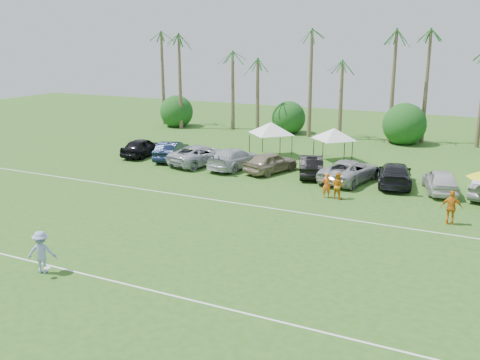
% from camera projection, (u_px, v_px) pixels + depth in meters
% --- Properties ---
extents(ground, '(120.00, 120.00, 0.00)m').
position_uv_depth(ground, '(73.00, 300.00, 20.76)').
color(ground, '#2E5A1B').
rests_on(ground, ground).
extents(field_lines, '(80.00, 12.10, 0.01)m').
position_uv_depth(field_lines, '(183.00, 234.00, 27.70)').
color(field_lines, white).
rests_on(field_lines, ground).
extents(palm_tree_0, '(2.40, 2.40, 8.90)m').
position_uv_depth(palm_tree_0, '(157.00, 59.00, 61.13)').
color(palm_tree_0, brown).
rests_on(palm_tree_0, ground).
extents(palm_tree_1, '(2.40, 2.40, 9.90)m').
position_uv_depth(palm_tree_1, '(194.00, 51.00, 58.78)').
color(palm_tree_1, brown).
rests_on(palm_tree_1, ground).
extents(palm_tree_2, '(2.40, 2.40, 10.90)m').
position_uv_depth(palm_tree_2, '(235.00, 44.00, 56.43)').
color(palm_tree_2, brown).
rests_on(palm_tree_2, ground).
extents(palm_tree_3, '(2.40, 2.40, 11.90)m').
position_uv_depth(palm_tree_3, '(270.00, 35.00, 54.51)').
color(palm_tree_3, brown).
rests_on(palm_tree_3, ground).
extents(palm_tree_4, '(2.40, 2.40, 8.90)m').
position_uv_depth(palm_tree_4, '(306.00, 62.00, 53.48)').
color(palm_tree_4, brown).
rests_on(palm_tree_4, ground).
extents(palm_tree_5, '(2.40, 2.40, 9.90)m').
position_uv_depth(palm_tree_5, '(346.00, 53.00, 51.56)').
color(palm_tree_5, brown).
rests_on(palm_tree_5, ground).
extents(palm_tree_6, '(2.40, 2.40, 10.90)m').
position_uv_depth(palm_tree_6, '(389.00, 44.00, 49.63)').
color(palm_tree_6, brown).
rests_on(palm_tree_6, ground).
extents(palm_tree_7, '(2.40, 2.40, 11.90)m').
position_uv_depth(palm_tree_7, '(435.00, 35.00, 47.72)').
color(palm_tree_7, brown).
rests_on(palm_tree_7, ground).
extents(bush_tree_0, '(4.00, 4.00, 4.00)m').
position_uv_depth(bush_tree_0, '(185.00, 109.00, 62.20)').
color(bush_tree_0, brown).
rests_on(bush_tree_0, ground).
extents(bush_tree_1, '(4.00, 4.00, 4.00)m').
position_uv_depth(bush_tree_1, '(290.00, 116.00, 56.67)').
color(bush_tree_1, brown).
rests_on(bush_tree_1, ground).
extents(bush_tree_2, '(4.00, 4.00, 4.00)m').
position_uv_depth(bush_tree_2, '(406.00, 124.00, 51.57)').
color(bush_tree_2, brown).
rests_on(bush_tree_2, ground).
extents(sideline_player_a, '(0.70, 0.60, 1.61)m').
position_uv_depth(sideline_player_a, '(326.00, 185.00, 33.83)').
color(sideline_player_a, orange).
rests_on(sideline_player_a, ground).
extents(sideline_player_b, '(0.96, 0.82, 1.70)m').
position_uv_depth(sideline_player_b, '(337.00, 186.00, 33.58)').
color(sideline_player_b, orange).
rests_on(sideline_player_b, ground).
extents(sideline_player_c, '(1.18, 0.63, 1.91)m').
position_uv_depth(sideline_player_c, '(451.00, 208.00, 28.92)').
color(sideline_player_c, orange).
rests_on(sideline_player_c, ground).
extents(canopy_tent_left, '(4.27, 4.27, 3.46)m').
position_uv_depth(canopy_tent_left, '(271.00, 122.00, 44.89)').
color(canopy_tent_left, black).
rests_on(canopy_tent_left, ground).
extents(canopy_tent_right, '(3.93, 3.93, 3.18)m').
position_uv_depth(canopy_tent_right, '(334.00, 128.00, 43.34)').
color(canopy_tent_right, black).
rests_on(canopy_tent_right, ground).
extents(frisbee_player, '(1.44, 1.20, 1.89)m').
position_uv_depth(frisbee_player, '(42.00, 252.00, 22.96)').
color(frisbee_player, '#969DD5').
rests_on(frisbee_player, ground).
extents(parked_car_0, '(2.05, 4.67, 1.57)m').
position_uv_depth(parked_car_0, '(142.00, 147.00, 45.64)').
color(parked_car_0, black).
rests_on(parked_car_0, ground).
extents(parked_car_1, '(2.77, 5.01, 1.57)m').
position_uv_depth(parked_car_1, '(171.00, 151.00, 44.27)').
color(parked_car_1, black).
rests_on(parked_car_1, ground).
extents(parked_car_2, '(3.98, 6.12, 1.57)m').
position_uv_depth(parked_car_2, '(201.00, 155.00, 42.65)').
color(parked_car_2, '#A9ABB5').
rests_on(parked_car_2, ground).
extents(parked_car_3, '(2.87, 5.63, 1.57)m').
position_uv_depth(parked_car_3, '(235.00, 158.00, 41.40)').
color(parked_car_3, '#B8B9C1').
rests_on(parked_car_3, ground).
extents(parked_car_4, '(3.25, 4.95, 1.57)m').
position_uv_depth(parked_car_4, '(271.00, 162.00, 40.15)').
color(parked_car_4, gray).
rests_on(parked_car_4, ground).
extents(parked_car_5, '(3.22, 5.03, 1.57)m').
position_uv_depth(parked_car_5, '(311.00, 165.00, 39.20)').
color(parked_car_5, black).
rests_on(parked_car_5, ground).
extents(parked_car_6, '(3.67, 6.04, 1.57)m').
position_uv_depth(parked_car_6, '(350.00, 171.00, 37.57)').
color(parked_car_6, '#9FA0A0').
rests_on(parked_car_6, ground).
extents(parked_car_7, '(3.18, 5.71, 1.57)m').
position_uv_depth(parked_car_7, '(395.00, 174.00, 36.67)').
color(parked_car_7, black).
rests_on(parked_car_7, ground).
extents(parked_car_8, '(2.99, 4.92, 1.57)m').
position_uv_depth(parked_car_8, '(440.00, 181.00, 34.98)').
color(parked_car_8, silver).
rests_on(parked_car_8, ground).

